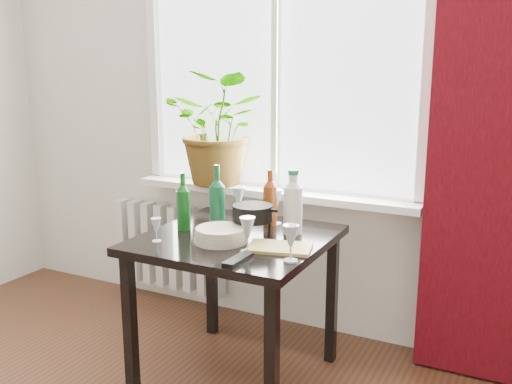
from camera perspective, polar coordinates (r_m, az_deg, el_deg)
The scene contains 19 objects.
window at distance 3.26m, azimuth 2.15°, elevation 13.67°, with size 1.72×0.08×1.62m.
windowsill at distance 3.27m, azimuth 1.52°, elevation -0.01°, with size 1.72×0.20×0.04m.
curtain at distance 2.88m, azimuth 22.05°, elevation 6.85°, with size 0.50×0.12×2.56m.
radiator at distance 3.78m, azimuth -8.67°, elevation -5.38°, with size 0.80×0.10×0.55m.
table at distance 2.76m, azimuth -2.00°, elevation -6.23°, with size 0.85×0.85×0.74m.
potted_plant at distance 3.35m, azimuth -3.56°, elevation 6.37°, with size 0.60×0.52×0.66m, color #31721E.
wine_bottle_left at distance 2.82m, azimuth -7.28°, elevation -0.91°, with size 0.07×0.07×0.29m, color #0D4813, non-canonical shape.
wine_bottle_right at distance 2.81m, azimuth -3.90°, elevation -0.49°, with size 0.08×0.08×0.33m, color #0D4825, non-canonical shape.
bottle_amber at distance 2.88m, azimuth 1.43°, elevation -0.48°, with size 0.07×0.07×0.29m, color #6A2C0B, non-canonical shape.
cleaning_bottle at distance 2.73m, azimuth 3.73°, elevation -0.90°, with size 0.09×0.09×0.32m, color silver, non-canonical shape.
wineglass_front_right at distance 2.47m, azimuth -0.86°, elevation -4.27°, with size 0.07×0.07×0.16m, color silver, non-canonical shape.
wineglass_far_right at distance 2.37m, azimuth 3.50°, elevation -5.09°, with size 0.07×0.07×0.16m, color silver, non-canonical shape.
wineglass_back_center at distance 2.91m, azimuth 1.88°, elevation -1.44°, with size 0.08×0.08×0.19m, color silver, non-canonical shape.
wineglass_back_left at distance 3.03m, azimuth -1.75°, elevation -1.02°, with size 0.07×0.07×0.17m, color silver, non-canonical shape.
wineglass_front_left at distance 2.66m, azimuth -9.94°, elevation -3.76°, with size 0.05×0.05×0.11m, color silver, non-canonical shape.
plate_stack at distance 2.63m, azimuth -3.58°, elevation -4.32°, with size 0.25×0.25×0.07m, color beige.
fondue_pot at distance 2.72m, azimuth -0.35°, elevation -2.83°, with size 0.22×0.19×0.15m, color black, non-canonical shape.
tv_remote at distance 2.38m, azimuth -1.81°, elevation -6.77°, with size 0.05×0.18×0.02m, color black.
cutting_board at distance 2.54m, azimuth 2.37°, elevation -5.57°, with size 0.28×0.18×0.01m, color #AB914D.
Camera 1 is at (1.37, -0.73, 1.54)m, focal length 40.00 mm.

